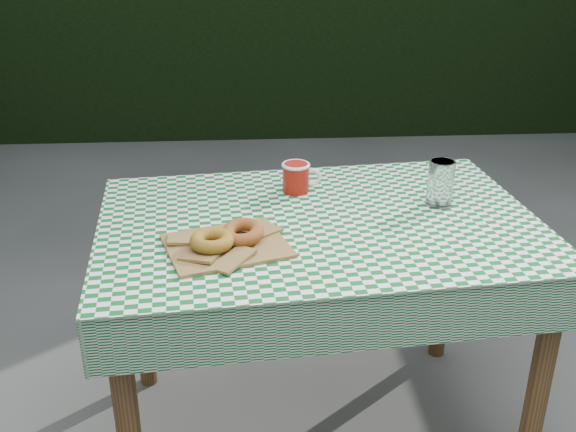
# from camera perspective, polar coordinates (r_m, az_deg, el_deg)

# --- Properties ---
(ground) EXTENTS (60.00, 60.00, 0.00)m
(ground) POSITION_cam_1_polar(r_m,az_deg,el_deg) (2.43, -1.39, -14.91)
(ground) COLOR #4B4B46
(ground) RESTS_ON ground
(hedge_north) EXTENTS (7.00, 0.70, 1.80)m
(hedge_north) POSITION_cam_1_polar(r_m,az_deg,el_deg) (5.11, -3.07, 17.38)
(hedge_north) COLOR black
(hedge_north) RESTS_ON ground
(table) EXTENTS (1.27, 0.91, 0.75)m
(table) POSITION_cam_1_polar(r_m,az_deg,el_deg) (2.06, 2.48, -9.98)
(table) COLOR #502F1B
(table) RESTS_ON ground
(tablecloth) EXTENTS (1.29, 0.93, 0.01)m
(tablecloth) POSITION_cam_1_polar(r_m,az_deg,el_deg) (1.87, 2.69, -0.42)
(tablecloth) COLOR #0D5420
(tablecloth) RESTS_ON table
(paper_bag) EXTENTS (0.36, 0.32, 0.02)m
(paper_bag) POSITION_cam_1_polar(r_m,az_deg,el_deg) (1.72, -5.24, -2.45)
(paper_bag) COLOR olive
(paper_bag) RESTS_ON tablecloth
(bagel_front) EXTENTS (0.16, 0.16, 0.04)m
(bagel_front) POSITION_cam_1_polar(r_m,az_deg,el_deg) (1.69, -6.47, -2.08)
(bagel_front) COLOR olive
(bagel_front) RESTS_ON paper_bag
(bagel_back) EXTENTS (0.16, 0.16, 0.03)m
(bagel_back) POSITION_cam_1_polar(r_m,az_deg,el_deg) (1.73, -3.88, -1.39)
(bagel_back) COLOR #96481F
(bagel_back) RESTS_ON paper_bag
(coffee_mug) EXTENTS (0.16, 0.16, 0.09)m
(coffee_mug) POSITION_cam_1_polar(r_m,az_deg,el_deg) (2.04, 0.67, 3.28)
(coffee_mug) COLOR maroon
(coffee_mug) RESTS_ON tablecloth
(drinking_glass) EXTENTS (0.09, 0.09, 0.14)m
(drinking_glass) POSITION_cam_1_polar(r_m,az_deg,el_deg) (1.99, 12.81, 2.73)
(drinking_glass) COLOR white
(drinking_glass) RESTS_ON tablecloth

